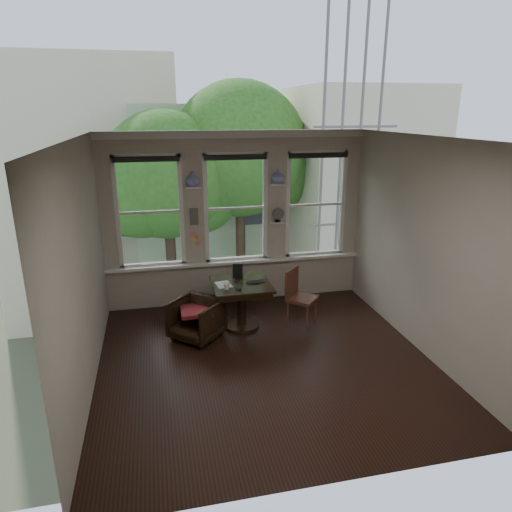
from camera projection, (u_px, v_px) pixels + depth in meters
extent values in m
plane|color=black|center=(266.00, 361.00, 6.31)|extent=(4.50, 4.50, 0.00)
plane|color=silver|center=(267.00, 138.00, 5.40)|extent=(4.50, 4.50, 0.00)
plane|color=beige|center=(236.00, 219.00, 7.95)|extent=(4.50, 0.00, 4.50)
plane|color=beige|center=(331.00, 340.00, 3.77)|extent=(4.50, 0.00, 4.50)
plane|color=beige|center=(82.00, 271.00, 5.39)|extent=(0.00, 4.50, 4.50)
plane|color=beige|center=(424.00, 247.00, 6.32)|extent=(0.00, 4.50, 4.50)
cube|color=white|center=(193.00, 187.00, 7.52)|extent=(0.26, 0.16, 0.03)
cube|color=white|center=(278.00, 184.00, 7.82)|extent=(0.26, 0.16, 0.03)
cube|color=#59544F|center=(194.00, 216.00, 7.70)|extent=(0.14, 0.06, 0.28)
imported|color=white|center=(193.00, 179.00, 7.48)|extent=(0.24, 0.24, 0.25)
imported|color=white|center=(278.00, 176.00, 7.78)|extent=(0.24, 0.24, 0.25)
imported|color=black|center=(196.00, 319.00, 6.86)|extent=(0.96, 0.96, 0.62)
cube|color=maroon|center=(196.00, 311.00, 6.82)|extent=(0.45, 0.45, 0.06)
imported|color=black|center=(257.00, 283.00, 7.06)|extent=(0.30, 0.20, 0.02)
imported|color=white|center=(227.00, 286.00, 6.83)|extent=(0.13, 0.13, 0.10)
imported|color=white|center=(238.00, 286.00, 6.81)|extent=(0.18, 0.18, 0.11)
cube|color=black|center=(238.00, 271.00, 7.30)|extent=(0.17, 0.11, 0.22)
cube|color=silver|center=(224.00, 285.00, 7.02)|extent=(0.26, 0.33, 0.00)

